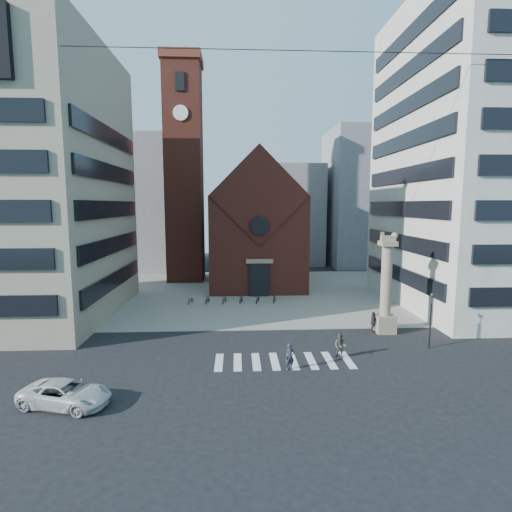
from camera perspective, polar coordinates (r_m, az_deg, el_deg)
The scene contains 22 objects.
ground at distance 31.86m, azimuth 2.32°, elevation -12.76°, with size 120.00×120.00×0.00m, color black.
piazza at distance 50.07m, azimuth 0.36°, elevation -5.23°, with size 46.00×30.00×0.05m, color gray.
zebra_crossing at distance 29.13m, azimuth 3.99°, elevation -14.74°, with size 10.20×3.20×0.01m, color white, non-canonical shape.
church at distance 54.97m, azimuth 0.01°, elevation 4.28°, with size 12.00×16.65×18.00m.
campanile at distance 58.43m, azimuth -10.20°, elevation 11.96°, with size 5.50×5.50×31.20m.
building_left at distance 45.15m, azimuth -31.36°, elevation 8.91°, with size 18.00×20.00×26.00m, color gray.
building_right at distance 49.87m, azimuth 30.35°, elevation 12.19°, with size 18.00×22.00×32.00m, color beige.
bg_block_left at distance 71.88m, azimuth -16.88°, elevation 7.10°, with size 16.00×14.00×22.00m, color gray.
bg_block_mid at distance 75.32m, azimuth 3.83°, elevation 5.88°, with size 14.00×12.00×18.00m, color gray.
bg_block_right at distance 75.94m, azimuth 16.32°, elevation 7.87°, with size 16.00×14.00×24.00m, color gray.
lion_column at distance 35.97m, azimuth 18.06°, elevation -5.03°, with size 1.63×1.60×8.68m.
traffic_light at distance 33.49m, azimuth 23.65°, elevation -8.27°, with size 0.13×0.16×4.30m.
white_car at distance 25.30m, azimuth -25.56°, elevation -17.35°, with size 2.27×4.91×1.37m, color silver.
pedestrian_0 at distance 27.49m, azimuth 4.86°, elevation -14.14°, with size 0.65×0.43×1.78m, color #2A2838.
pedestrian_1 at distance 29.88m, azimuth 11.92°, elevation -12.46°, with size 0.88×0.68×1.81m, color #4D443D.
pedestrian_2 at distance 36.25m, azimuth 16.38°, elevation -9.04°, with size 1.06×0.44×1.81m, color #26242C.
scooter_0 at distance 44.91m, azimuth -9.32°, elevation -6.23°, with size 0.55×1.58×0.83m, color black.
scooter_1 at distance 44.73m, azimuth -6.94°, elevation -6.19°, with size 0.43×1.53×0.92m, color black.
scooter_2 at distance 44.64m, azimuth -4.55°, elevation -6.24°, with size 0.55×1.58×0.83m, color black.
scooter_3 at distance 44.62m, azimuth -2.15°, elevation -6.17°, with size 0.43×1.53×0.92m, color black.
scooter_4 at distance 44.69m, azimuth 0.24°, elevation -6.20°, with size 0.55×1.58×0.83m, color black.
scooter_5 at distance 44.81m, azimuth 2.63°, elevation -6.11°, with size 0.43×1.53×0.92m, color black.
Camera 1 is at (-2.75, -29.78, 10.97)m, focal length 28.00 mm.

